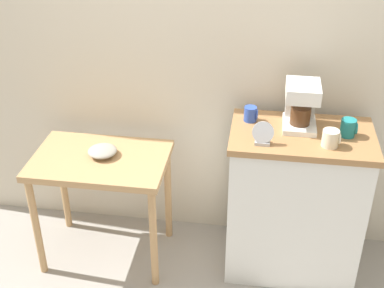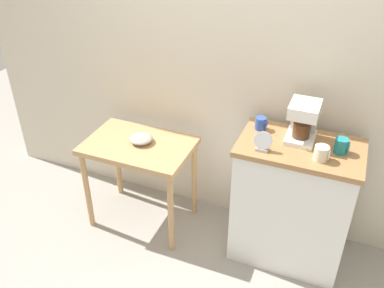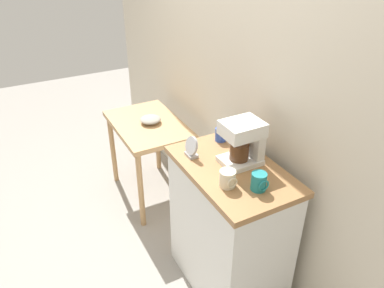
{
  "view_description": "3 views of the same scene",
  "coord_description": "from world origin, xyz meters",
  "px_view_note": "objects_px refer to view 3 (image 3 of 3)",
  "views": [
    {
      "loc": [
        0.33,
        -2.49,
        2.33
      ],
      "look_at": [
        -0.03,
        -0.07,
        0.9
      ],
      "focal_mm": 49.34,
      "sensor_mm": 36.0,
      "label": 1
    },
    {
      "loc": [
        0.75,
        -2.25,
        2.34
      ],
      "look_at": [
        -0.16,
        -0.02,
        0.83
      ],
      "focal_mm": 39.09,
      "sensor_mm": 36.0,
      "label": 2
    },
    {
      "loc": [
        1.99,
        -0.97,
        2.12
      ],
      "look_at": [
        0.17,
        0.0,
        0.91
      ],
      "focal_mm": 34.99,
      "sensor_mm": 36.0,
      "label": 3
    }
  ],
  "objects_px": {
    "coffee_maker": "(245,140)",
    "mug_blue": "(221,135)",
    "mug_small_cream": "(228,179)",
    "table_clock": "(191,148)",
    "mug_dark_teal": "(259,182)",
    "bowl_stoneware": "(150,119)"
  },
  "relations": [
    {
      "from": "coffee_maker",
      "to": "mug_dark_teal",
      "type": "distance_m",
      "value": 0.28
    },
    {
      "from": "mug_small_cream",
      "to": "coffee_maker",
      "type": "bearing_deg",
      "value": 126.8
    },
    {
      "from": "coffee_maker",
      "to": "mug_dark_teal",
      "type": "relative_size",
      "value": 2.68
    },
    {
      "from": "mug_blue",
      "to": "mug_dark_teal",
      "type": "bearing_deg",
      "value": -10.46
    },
    {
      "from": "mug_blue",
      "to": "mug_small_cream",
      "type": "relative_size",
      "value": 0.91
    },
    {
      "from": "mug_small_cream",
      "to": "table_clock",
      "type": "distance_m",
      "value": 0.35
    },
    {
      "from": "mug_small_cream",
      "to": "table_clock",
      "type": "height_order",
      "value": "table_clock"
    },
    {
      "from": "bowl_stoneware",
      "to": "table_clock",
      "type": "relative_size",
      "value": 1.35
    },
    {
      "from": "mug_small_cream",
      "to": "table_clock",
      "type": "relative_size",
      "value": 0.75
    },
    {
      "from": "coffee_maker",
      "to": "mug_blue",
      "type": "height_order",
      "value": "coffee_maker"
    },
    {
      "from": "mug_small_cream",
      "to": "mug_blue",
      "type": "bearing_deg",
      "value": 152.4
    },
    {
      "from": "mug_small_cream",
      "to": "table_clock",
      "type": "bearing_deg",
      "value": -175.25
    },
    {
      "from": "mug_blue",
      "to": "mug_dark_teal",
      "type": "relative_size",
      "value": 0.88
    },
    {
      "from": "table_clock",
      "to": "coffee_maker",
      "type": "bearing_deg",
      "value": 50.15
    },
    {
      "from": "mug_blue",
      "to": "mug_dark_teal",
      "type": "distance_m",
      "value": 0.53
    },
    {
      "from": "coffee_maker",
      "to": "mug_small_cream",
      "type": "height_order",
      "value": "coffee_maker"
    },
    {
      "from": "mug_dark_teal",
      "to": "bowl_stoneware",
      "type": "bearing_deg",
      "value": -177.94
    },
    {
      "from": "mug_dark_teal",
      "to": "mug_small_cream",
      "type": "bearing_deg",
      "value": -129.1
    },
    {
      "from": "bowl_stoneware",
      "to": "coffee_maker",
      "type": "relative_size",
      "value": 0.65
    },
    {
      "from": "mug_blue",
      "to": "table_clock",
      "type": "height_order",
      "value": "table_clock"
    },
    {
      "from": "coffee_maker",
      "to": "mug_dark_teal",
      "type": "bearing_deg",
      "value": -17.53
    },
    {
      "from": "coffee_maker",
      "to": "table_clock",
      "type": "height_order",
      "value": "coffee_maker"
    }
  ]
}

